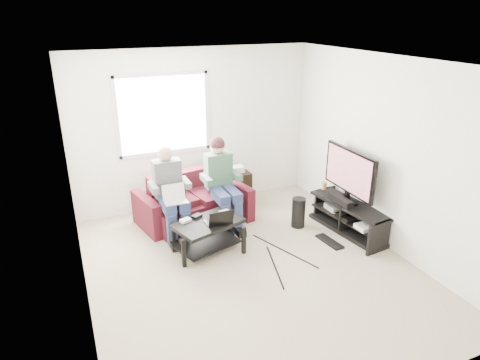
% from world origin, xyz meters
% --- Properties ---
extents(floor, '(4.50, 4.50, 0.00)m').
position_xyz_m(floor, '(0.00, 0.00, 0.00)').
color(floor, '#B4A68C').
rests_on(floor, ground).
extents(ceiling, '(4.50, 4.50, 0.00)m').
position_xyz_m(ceiling, '(0.00, 0.00, 2.60)').
color(ceiling, white).
rests_on(ceiling, wall_back).
extents(wall_back, '(4.50, 0.00, 4.50)m').
position_xyz_m(wall_back, '(0.00, 2.25, 1.30)').
color(wall_back, white).
rests_on(wall_back, floor).
extents(wall_front, '(4.50, 0.00, 4.50)m').
position_xyz_m(wall_front, '(0.00, -2.25, 1.30)').
color(wall_front, white).
rests_on(wall_front, floor).
extents(wall_left, '(0.00, 4.50, 4.50)m').
position_xyz_m(wall_left, '(-2.00, 0.00, 1.30)').
color(wall_left, white).
rests_on(wall_left, floor).
extents(wall_right, '(0.00, 4.50, 4.50)m').
position_xyz_m(wall_right, '(2.00, 0.00, 1.30)').
color(wall_right, white).
rests_on(wall_right, floor).
extents(window, '(1.48, 0.04, 1.28)m').
position_xyz_m(window, '(-0.50, 2.23, 1.60)').
color(window, white).
rests_on(window, wall_back).
extents(sofa, '(1.78, 1.02, 0.76)m').
position_xyz_m(sofa, '(-0.28, 1.60, 0.29)').
color(sofa, '#4D131B').
rests_on(sofa, floor).
extents(person_left, '(0.40, 0.71, 1.31)m').
position_xyz_m(person_left, '(-0.68, 1.34, 0.71)').
color(person_left, navy).
rests_on(person_left, sofa).
extents(person_right, '(0.40, 0.71, 1.35)m').
position_xyz_m(person_right, '(0.12, 1.35, 0.77)').
color(person_right, navy).
rests_on(person_right, sofa).
extents(laptop_silver, '(0.38, 0.33, 0.24)m').
position_xyz_m(laptop_silver, '(-0.68, 1.07, 0.68)').
color(laptop_silver, silver).
rests_on(laptop_silver, person_left).
extents(coffee_table, '(1.03, 0.80, 0.45)m').
position_xyz_m(coffee_table, '(-0.36, 0.62, 0.33)').
color(coffee_table, black).
rests_on(coffee_table, floor).
extents(laptop_black, '(0.40, 0.34, 0.24)m').
position_xyz_m(laptop_black, '(-0.24, 0.54, 0.57)').
color(laptop_black, black).
rests_on(laptop_black, coffee_table).
extents(controller_a, '(0.16, 0.14, 0.04)m').
position_xyz_m(controller_a, '(-0.64, 0.74, 0.47)').
color(controller_a, silver).
rests_on(controller_a, coffee_table).
extents(controller_b, '(0.16, 0.14, 0.04)m').
position_xyz_m(controller_b, '(-0.46, 0.80, 0.47)').
color(controller_b, black).
rests_on(controller_b, coffee_table).
extents(controller_c, '(0.16, 0.12, 0.04)m').
position_xyz_m(controller_c, '(-0.06, 0.77, 0.47)').
color(controller_c, gray).
rests_on(controller_c, coffee_table).
extents(tv_stand, '(0.59, 1.41, 0.45)m').
position_xyz_m(tv_stand, '(1.77, 0.33, 0.20)').
color(tv_stand, black).
rests_on(tv_stand, floor).
extents(tv, '(0.12, 1.10, 0.81)m').
position_xyz_m(tv, '(1.77, 0.43, 0.91)').
color(tv, black).
rests_on(tv, tv_stand).
extents(soundbar, '(0.12, 0.50, 0.10)m').
position_xyz_m(soundbar, '(1.65, 0.43, 0.50)').
color(soundbar, black).
rests_on(soundbar, tv_stand).
extents(drink_cup, '(0.08, 0.08, 0.12)m').
position_xyz_m(drink_cup, '(1.72, 0.96, 0.51)').
color(drink_cup, '#A47746').
rests_on(drink_cup, tv_stand).
extents(console_white, '(0.30, 0.22, 0.06)m').
position_xyz_m(console_white, '(1.77, -0.07, 0.27)').
color(console_white, silver).
rests_on(console_white, tv_stand).
extents(console_grey, '(0.34, 0.26, 0.08)m').
position_xyz_m(console_grey, '(1.77, 0.63, 0.28)').
color(console_grey, gray).
rests_on(console_grey, tv_stand).
extents(console_black, '(0.38, 0.30, 0.07)m').
position_xyz_m(console_black, '(1.77, 0.28, 0.28)').
color(console_black, black).
rests_on(console_black, tv_stand).
extents(subwoofer, '(0.21, 0.21, 0.47)m').
position_xyz_m(subwoofer, '(1.15, 0.76, 0.23)').
color(subwoofer, black).
rests_on(subwoofer, floor).
extents(keyboard_floor, '(0.21, 0.48, 0.03)m').
position_xyz_m(keyboard_floor, '(1.32, 0.15, 0.01)').
color(keyboard_floor, black).
rests_on(keyboard_floor, floor).
extents(end_table, '(0.39, 0.39, 0.68)m').
position_xyz_m(end_table, '(0.62, 1.92, 0.30)').
color(end_table, black).
rests_on(end_table, floor).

